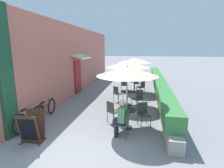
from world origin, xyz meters
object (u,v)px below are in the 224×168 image
object	(u,v)px
patio_table_near	(126,115)
cafe_chair_mid_right	(117,93)
menu_board	(32,127)
cafe_chair_far_left	(141,86)
cafe_chair_far_back	(124,84)
coffee_cup_near	(123,107)
patio_umbrella_far	(135,60)
cafe_chair_near_right	(124,122)
patio_table_mid	(127,96)
cafe_chair_mid_left	(138,98)
patio_umbrella_near	(127,71)
cafe_chair_far_right	(137,82)
patio_table_far	(134,85)
bicycle_second	(46,110)
coffee_cup_mid	(126,91)
seated_patron_near_right	(121,117)
cafe_chair_near_back	(143,112)
coffee_cup_far	(132,81)
bicycle_leaning	(30,118)
cafe_chair_near_left	(112,110)
patio_umbrella_mid	(128,64)

from	to	relation	value
patio_table_near	cafe_chair_mid_right	bearing A→B (deg)	105.07
menu_board	cafe_chair_far_left	bearing A→B (deg)	59.69
cafe_chair_far_back	coffee_cup_near	bearing A→B (deg)	-92.48
patio_umbrella_far	cafe_chair_near_right	bearing A→B (deg)	-89.42
patio_table_mid	cafe_chair_mid_left	size ratio (longest dim) A/B	0.82
patio_umbrella_near	cafe_chair_far_right	bearing A→B (deg)	89.03
patio_table_far	bicycle_second	distance (m)	6.14
coffee_cup_mid	cafe_chair_far_left	size ratio (longest dim) A/B	0.10
cafe_chair_mid_left	patio_umbrella_far	size ratio (longest dim) A/B	0.38
patio_table_far	seated_patron_near_right	bearing A→B (deg)	-90.45
coffee_cup_mid	cafe_chair_far_back	size ratio (longest dim) A/B	0.10
cafe_chair_near_back	patio_table_far	xyz separation A→B (m)	(-0.67, 5.14, -0.03)
cafe_chair_far_right	coffee_cup_far	bearing A→B (deg)	-4.56
patio_umbrella_far	bicycle_second	distance (m)	6.38
bicycle_leaning	coffee_cup_mid	bearing A→B (deg)	47.27
cafe_chair_near_back	patio_table_far	world-z (taller)	cafe_chair_near_back
bicycle_second	patio_umbrella_far	bearing A→B (deg)	52.52
cafe_chair_near_left	patio_table_far	bearing A→B (deg)	121.36
seated_patron_near_right	cafe_chair_mid_right	xyz separation A→B (m)	(-0.70, 3.72, -0.17)
cafe_chair_near_left	cafe_chair_near_back	xyz separation A→B (m)	(1.19, -0.02, 0.00)
seated_patron_near_right	cafe_chair_mid_left	world-z (taller)	seated_patron_near_right
patio_umbrella_far	cafe_chair_far_back	world-z (taller)	patio_umbrella_far
patio_table_near	cafe_chair_mid_left	distance (m)	2.31
patio_table_near	cafe_chair_mid_left	xyz separation A→B (m)	(0.32, 2.29, 0.03)
cafe_chair_near_back	cafe_chair_near_left	bearing A→B (deg)	-23.60
bicycle_second	patio_umbrella_mid	bearing A→B (deg)	32.36
cafe_chair_far_right	bicycle_second	world-z (taller)	cafe_chair_far_right
coffee_cup_mid	coffee_cup_far	size ratio (longest dim) A/B	1.00
patio_umbrella_mid	patio_umbrella_far	bearing A→B (deg)	86.37
patio_umbrella_far	menu_board	xyz separation A→B (m)	(-2.68, -6.97, -1.61)
cafe_chair_far_right	cafe_chair_far_left	bearing A→B (deg)	36.40
patio_umbrella_near	patio_table_near	bearing A→B (deg)	45.00
cafe_chair_near_right	patio_table_far	xyz separation A→B (m)	(-0.06, 6.16, -0.03)
coffee_cup_mid	patio_umbrella_far	distance (m)	3.19
coffee_cup_near	cafe_chair_far_right	world-z (taller)	cafe_chair_far_right
patio_table_mid	cafe_chair_far_back	distance (m)	2.67
coffee_cup_near	bicycle_leaning	xyz separation A→B (m)	(-3.29, -0.73, -0.39)
coffee_cup_near	coffee_cup_mid	bearing A→B (deg)	93.92
patio_table_near	coffee_cup_far	xyz separation A→B (m)	(-0.21, 5.48, 0.27)
coffee_cup_near	coffee_cup_mid	distance (m)	2.52
cafe_chair_near_left	patio_table_mid	size ratio (longest dim) A/B	1.22
patio_table_near	bicycle_second	distance (m)	3.37
seated_patron_near_right	patio_table_mid	world-z (taller)	seated_patron_near_right
patio_umbrella_far	menu_board	world-z (taller)	patio_umbrella_far
coffee_cup_near	cafe_chair_far_left	world-z (taller)	cafe_chair_far_left
cafe_chair_mid_right	cafe_chair_far_left	world-z (taller)	same
coffee_cup_mid	patio_umbrella_near	bearing A→B (deg)	-82.77
patio_table_mid	patio_umbrella_near	bearing A→B (deg)	-84.66
cafe_chair_near_right	seated_patron_near_right	bearing A→B (deg)	90.00
cafe_chair_near_right	bicycle_second	size ratio (longest dim) A/B	0.51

